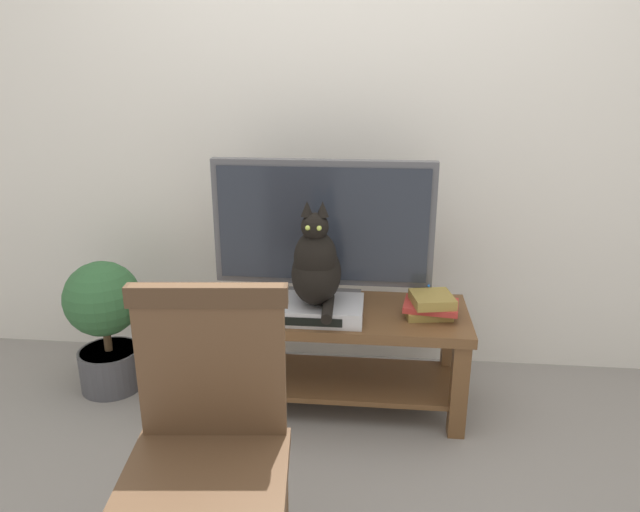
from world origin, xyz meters
name	(u,v)px	position (x,y,z in m)	size (l,w,h in m)	color
ground_plane	(320,474)	(0.00, 0.00, 0.00)	(12.00, 12.00, 0.00)	gray
back_wall	(342,85)	(0.00, 1.03, 1.40)	(7.00, 0.12, 2.80)	silver
tv_stand	(321,339)	(-0.05, 0.49, 0.33)	(1.28, 0.47, 0.47)	brown
tv	(323,229)	(-0.05, 0.57, 0.82)	(0.96, 0.20, 0.64)	#4C4C51
media_box	(316,310)	(-0.06, 0.41, 0.51)	(0.39, 0.26, 0.07)	#BCBCC1
cat	(316,266)	(-0.06, 0.39, 0.71)	(0.21, 0.37, 0.45)	black
wooden_chair	(207,435)	(-0.26, -0.54, 0.54)	(0.48, 0.49, 0.94)	#513823
book_stack	(431,305)	(0.42, 0.46, 0.52)	(0.25, 0.21, 0.10)	olive
potted_plant	(105,319)	(-1.07, 0.53, 0.36)	(0.35, 0.35, 0.64)	#47474C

